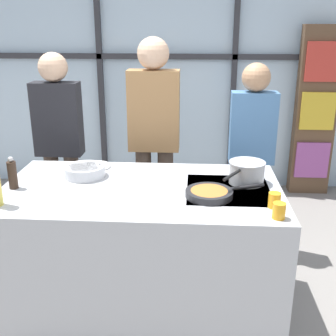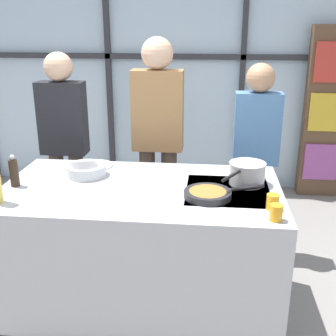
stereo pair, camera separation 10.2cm
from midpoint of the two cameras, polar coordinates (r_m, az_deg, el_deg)
name	(u,v)px [view 2 (the right image)]	position (r m, az deg, el deg)	size (l,w,h in m)	color
ground_plane	(143,306)	(3.15, -2.39, -18.19)	(18.00, 18.00, 0.00)	gray
back_window_wall	(175,68)	(4.97, 1.54, 13.34)	(6.40, 0.10, 2.80)	silver
bookshelf	(325,114)	(5.01, 21.00, 6.85)	(0.44, 0.19, 1.89)	brown
demo_island	(142,250)	(2.90, -2.49, -11.02)	(1.79, 0.99, 0.91)	#B7BABF
spectator_far_left	(64,137)	(3.68, -13.12, 4.06)	(0.39, 0.24, 1.69)	#47382D
spectator_center_left	(158,132)	(3.49, -0.55, 4.92)	(0.41, 0.25, 1.81)	#47382D
spectator_center_right	(256,147)	(3.52, 12.60, 2.74)	(0.37, 0.23, 1.62)	black
frying_pan	(209,194)	(2.55, 6.68, -3.49)	(0.49, 0.29, 0.04)	#232326
saucepan	(247,173)	(2.77, 11.69, -0.66)	(0.29, 0.39, 0.15)	silver
white_plate	(96,165)	(3.11, -8.75, 0.36)	(0.24, 0.24, 0.01)	white
mixing_bowl	(86,170)	(2.93, -10.04, -0.24)	(0.28, 0.28, 0.08)	silver
pepper_grinder	(14,172)	(2.83, -19.18, -0.53)	(0.06, 0.06, 0.21)	#332319
juice_glass_near	(276,213)	(2.32, 15.65, -5.85)	(0.07, 0.07, 0.09)	orange
juice_glass_far	(273,202)	(2.45, 15.14, -4.47)	(0.07, 0.07, 0.09)	orange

